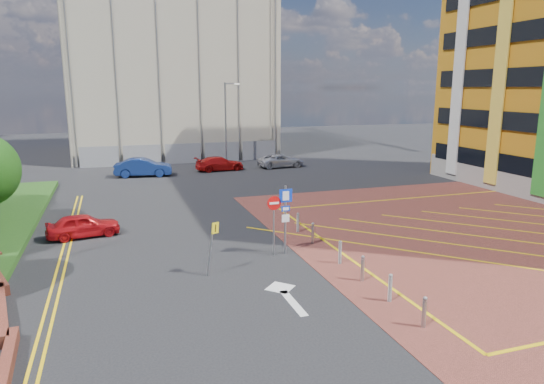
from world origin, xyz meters
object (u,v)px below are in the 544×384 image
car_blue_back (143,167)px  car_silver_back (281,161)px  lamp_back (226,120)px  car_red_back (220,164)px  car_red_left (83,225)px  warning_sign (212,242)px  sign_cluster (281,213)px

car_blue_back → car_silver_back: 12.93m
lamp_back → car_red_back: size_ratio=1.79×
car_red_left → warning_sign: bearing=-153.0°
lamp_back → car_red_back: bearing=-113.5°
lamp_back → car_red_left: 24.99m
sign_cluster → car_blue_back: 23.12m
car_blue_back → sign_cluster: bearing=-160.9°
warning_sign → car_silver_back: (11.75, 25.11, -0.80)m
lamp_back → car_blue_back: (-8.41, -4.39, -3.57)m
sign_cluster → car_silver_back: size_ratio=0.71×
lamp_back → warning_sign: lamp_back is taller
warning_sign → car_red_left: size_ratio=0.63×
lamp_back → car_silver_back: (4.49, -3.43, -3.73)m
car_red_left → car_silver_back: bearing=-52.4°
warning_sign → car_red_left: bearing=125.9°
sign_cluster → lamp_back: bearing=82.0°
car_red_left → lamp_back: bearing=-39.3°
car_blue_back → car_red_back: car_blue_back is taller
car_blue_back → car_silver_back: bearing=-78.2°
warning_sign → car_silver_back: size_ratio=0.50×
warning_sign → car_silver_back: bearing=64.9°
lamp_back → car_red_left: bearing=-120.4°
car_silver_back → lamp_back: bearing=48.4°
warning_sign → car_red_back: size_ratio=0.50×
car_red_back → car_silver_back: bearing=-94.2°
car_red_left → car_red_back: (10.98, 17.80, 0.04)m
car_red_left → car_blue_back: (4.10, 16.92, 0.18)m
sign_cluster → car_blue_back: size_ratio=0.67×
warning_sign → car_red_left: warning_sign is taller
lamp_back → car_silver_back: lamp_back is taller
car_blue_back → car_red_back: (6.89, 0.88, -0.14)m
sign_cluster → car_red_left: sign_cluster is taller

